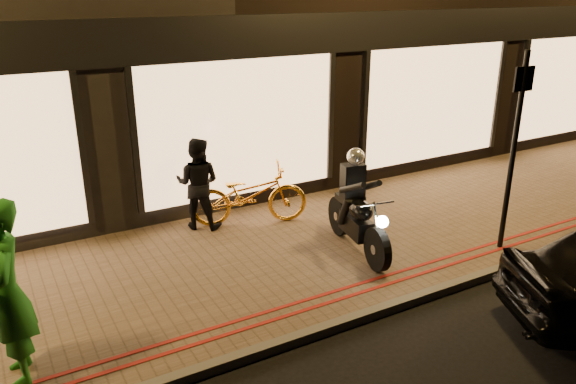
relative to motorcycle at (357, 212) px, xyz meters
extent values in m
plane|color=black|center=(-0.80, -1.55, -0.73)|extent=(90.00, 90.00, 0.00)
cube|color=brown|center=(-0.80, 0.45, -0.67)|extent=(50.00, 4.00, 0.12)
cube|color=#59544C|center=(-0.80, -1.50, -0.67)|extent=(50.00, 0.14, 0.12)
cube|color=maroon|center=(-0.80, -1.10, -0.61)|extent=(50.00, 0.06, 0.01)
cube|color=maroon|center=(-0.80, -0.90, -0.61)|extent=(50.00, 0.06, 0.01)
cube|color=black|center=(-0.80, 2.40, 2.42)|extent=(48.00, 0.12, 0.70)
cube|color=#F3B879|center=(-0.80, 2.39, 0.88)|extent=(3.60, 0.06, 2.38)
cube|color=#F3B879|center=(3.70, 2.39, 0.88)|extent=(3.60, 0.06, 2.38)
cube|color=#F3B879|center=(8.20, 2.39, 0.88)|extent=(3.60, 0.06, 2.38)
cylinder|color=black|center=(-0.12, -0.68, -0.29)|extent=(0.23, 0.65, 0.64)
cylinder|color=black|center=(0.11, 0.60, -0.29)|extent=(0.23, 0.65, 0.64)
cylinder|color=silver|center=(-0.12, -0.68, -0.29)|extent=(0.16, 0.16, 0.14)
cylinder|color=silver|center=(0.11, 0.60, -0.29)|extent=(0.16, 0.16, 0.14)
cube|color=black|center=(0.00, 0.01, -0.21)|extent=(0.38, 0.73, 0.30)
ellipsoid|color=black|center=(-0.02, -0.12, 0.09)|extent=(0.41, 0.55, 0.29)
cube|color=black|center=(0.05, 0.31, 0.09)|extent=(0.31, 0.58, 0.09)
cylinder|color=silver|center=(-0.10, -0.53, 0.34)|extent=(0.60, 0.14, 0.03)
cylinder|color=silver|center=(-0.11, -0.63, 0.01)|extent=(0.11, 0.33, 0.71)
sphere|color=white|center=(-0.14, -0.77, 0.17)|extent=(0.20, 0.20, 0.17)
cylinder|color=silver|center=(0.20, 0.43, -0.33)|extent=(0.17, 0.55, 0.07)
cube|color=black|center=(0.03, 0.18, 0.44)|extent=(0.37, 0.28, 0.55)
sphere|color=silver|center=(0.02, 0.12, 0.85)|extent=(0.30, 0.30, 0.26)
cylinder|color=black|center=(-0.18, -0.11, 0.47)|extent=(0.11, 0.60, 0.34)
cylinder|color=black|center=(0.13, -0.17, 0.47)|extent=(0.27, 0.60, 0.34)
cylinder|color=black|center=(-0.11, 0.16, -0.01)|extent=(0.16, 0.28, 0.46)
cylinder|color=black|center=(0.16, 0.11, -0.01)|extent=(0.23, 0.29, 0.46)
cylinder|color=black|center=(2.03, -1.03, 0.89)|extent=(0.09, 0.09, 3.00)
cube|color=black|center=(2.03, -1.03, 1.99)|extent=(0.35, 0.05, 0.35)
imported|color=gold|center=(-0.97, 1.73, -0.10)|extent=(2.07, 1.28, 1.03)
imported|color=#1E721E|center=(-4.79, -0.74, 0.37)|extent=(0.49, 0.73, 1.97)
imported|color=black|center=(-1.77, 2.01, 0.15)|extent=(0.95, 0.92, 1.54)
camera|label=1|loc=(-4.75, -6.30, 3.23)|focal=35.00mm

